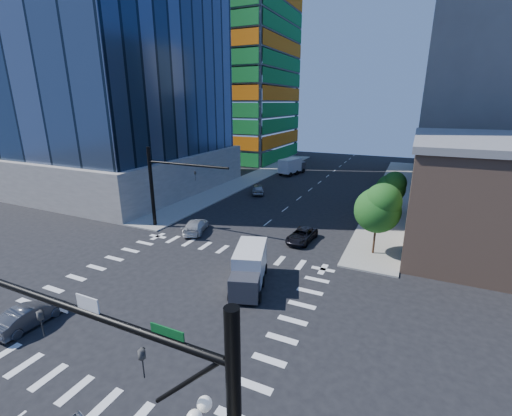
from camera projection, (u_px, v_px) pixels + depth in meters
The scene contains 15 objects.
ground at pixel (173, 297), 25.27m from camera, with size 160.00×160.00×0.00m, color black.
road_markings at pixel (173, 297), 25.27m from camera, with size 20.00×20.00×0.01m, color silver.
sidewalk_ne at pixel (393, 192), 54.90m from camera, with size 5.00×60.00×0.15m, color gray.
sidewalk_nw at pixel (252, 178), 64.95m from camera, with size 5.00×60.00×0.15m, color gray.
construction_building at pixel (235, 56), 82.73m from camera, with size 25.16×34.50×70.60m.
bg_building_ne at pixel (500, 101), 57.98m from camera, with size 24.00×30.00×28.00m, color #68615D.
signal_mast_nw at pixel (162, 181), 37.64m from camera, with size 10.20×0.40×9.00m.
tree_south at pixel (379, 207), 30.87m from camera, with size 4.16×4.16×6.82m.
tree_north at pixel (392, 187), 41.36m from camera, with size 3.54×3.52×5.78m.
car_nb_far at pixel (302, 236), 35.19m from camera, with size 2.16×4.68×1.30m, color black.
car_sb_near at pixel (196, 226), 37.74m from camera, with size 2.00×4.93×1.43m, color silver.
car_sb_mid at pixel (258, 189), 53.66m from camera, with size 1.82×4.53×1.54m, color #93969A.
car_sb_cross at pixel (30, 315), 21.92m from camera, with size 1.51×4.32×1.42m, color #45464A.
box_truck_near at pixel (249, 272), 26.31m from camera, with size 3.97×6.04×2.93m.
box_truck_far at pixel (293, 167), 68.34m from camera, with size 3.91×6.54×3.20m.
Camera 1 is at (14.94, -17.56, 13.73)m, focal length 24.00 mm.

